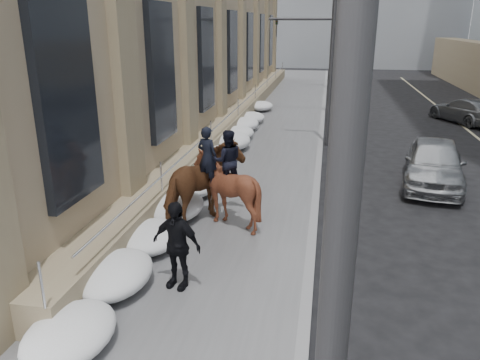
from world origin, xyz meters
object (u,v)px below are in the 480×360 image
object	(u,v)px
mounted_horse_left	(203,184)
pedestrian	(176,245)
car_silver	(434,163)
mounted_horse_right	(227,185)
car_grey	(466,111)

from	to	relation	value
mounted_horse_left	pedestrian	bearing A→B (deg)	116.44
mounted_horse_left	car_silver	xyz separation A→B (m)	(7.18, 5.00, -0.46)
pedestrian	car_silver	distance (m)	10.88
mounted_horse_right	pedestrian	bearing A→B (deg)	65.60
mounted_horse_right	car_grey	world-z (taller)	mounted_horse_right
mounted_horse_left	car_grey	distance (m)	20.49
mounted_horse_right	car_silver	world-z (taller)	mounted_horse_right
mounted_horse_left	mounted_horse_right	xyz separation A→B (m)	(0.65, 0.05, -0.03)
car_grey	mounted_horse_right	bearing A→B (deg)	32.95
mounted_horse_left	car_grey	bearing A→B (deg)	-102.07
mounted_horse_left	pedestrian	xyz separation A→B (m)	(0.30, -3.42, -0.19)
mounted_horse_left	car_grey	size ratio (longest dim) A/B	0.59
mounted_horse_right	car_silver	size ratio (longest dim) A/B	0.55
mounted_horse_left	car_grey	xyz separation A→B (m)	(11.32, 17.08, -0.58)
mounted_horse_left	pedestrian	world-z (taller)	mounted_horse_left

